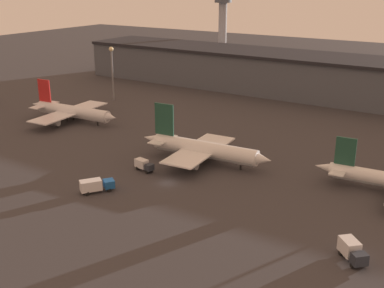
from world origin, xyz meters
The scene contains 9 objects.
ground centered at (0.00, 0.00, 0.00)m, with size 600.00×600.00×0.00m, color #383538.
terminal_building centered at (0.00, 104.79, 8.45)m, with size 218.27×30.16×16.81m.
airplane_1 centered at (-57.94, 25.40, 3.40)m, with size 37.23×31.84×13.29m.
airplane_2 centered at (0.13, 16.23, 3.70)m, with size 37.86×27.03×14.67m.
service_vehicle_0 centered at (-10.79, -13.04, 1.77)m, with size 6.52×7.80×3.12m.
service_vehicle_1 centered at (46.22, -9.78, 1.90)m, with size 6.26×6.35×3.41m.
service_vehicle_4 centered at (-9.63, 3.17, 1.61)m, with size 5.76×3.00×2.84m.
lamp_post_0 centered at (-65.86, 55.61, 13.81)m, with size 1.80×1.80×21.24m.
control_tower centered at (-66.52, 145.28, 23.83)m, with size 9.00×9.00×40.90m.
Camera 1 is at (62.01, -85.93, 46.65)m, focal length 45.00 mm.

